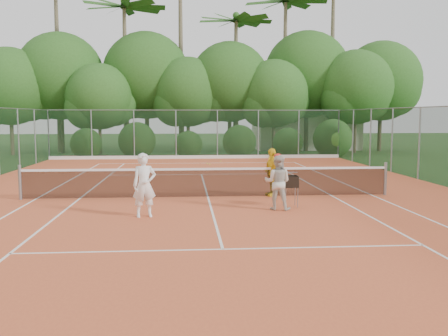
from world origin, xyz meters
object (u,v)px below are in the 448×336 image
Objects in this scene: player_yellow at (272,172)px; ball_hopper at (291,182)px; player_center_grp at (278,182)px; player_white at (144,185)px.

ball_hopper is at bearing -9.77° from player_yellow.
player_center_grp is 2.43m from player_yellow.
ball_hopper is (4.13, 1.18, -0.12)m from player_white.
player_yellow is at bearing 86.65° from ball_hopper.
player_white reaches higher than ball_hopper.
player_yellow is 1.75× the size of ball_hopper.
player_white is at bearing -173.43° from ball_hopper.
player_yellow is at bearing 26.15° from player_white.
player_yellow reaches higher than ball_hopper.
player_center_grp is at bearing -1.33° from player_white.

